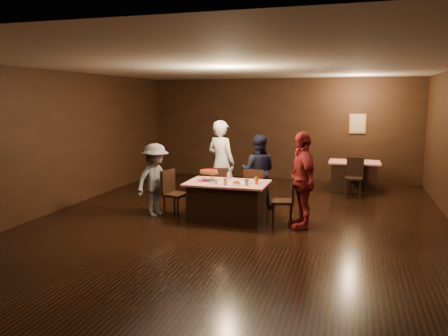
{
  "coord_description": "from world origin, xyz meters",
  "views": [
    {
      "loc": [
        2.07,
        -8.01,
        2.4
      ],
      "look_at": [
        -0.42,
        0.43,
        1.0
      ],
      "focal_mm": 35.0,
      "sensor_mm": 36.0,
      "label": 1
    }
  ],
  "objects": [
    {
      "name": "condiments",
      "position": [
        -0.44,
        -0.15,
        0.82
      ],
      "size": [
        0.17,
        0.1,
        0.09
      ],
      "color": "silver",
      "rests_on": "main_table"
    },
    {
      "name": "chair_end_right",
      "position": [
        0.84,
        0.13,
        0.47
      ],
      "size": [
        0.49,
        0.49,
        0.95
      ],
      "primitive_type": "cube",
      "rotation": [
        0.0,
        0.0,
        -1.39
      ],
      "color": "black",
      "rests_on": "ground"
    },
    {
      "name": "chair_far_left",
      "position": [
        -0.66,
        0.88,
        0.47
      ],
      "size": [
        0.51,
        0.51,
        0.95
      ],
      "primitive_type": "cube",
      "rotation": [
        0.0,
        0.0,
        3.39
      ],
      "color": "black",
      "rests_on": "ground"
    },
    {
      "name": "chair_back_far",
      "position": [
        2.16,
        4.44,
        0.47
      ],
      "size": [
        0.44,
        0.44,
        0.95
      ],
      "primitive_type": "cube",
      "rotation": [
        0.0,
        0.0,
        3.1
      ],
      "color": "black",
      "rests_on": "ground"
    },
    {
      "name": "chair_back_near",
      "position": [
        2.16,
        3.14,
        0.47
      ],
      "size": [
        0.45,
        0.45,
        0.95
      ],
      "primitive_type": "cube",
      "rotation": [
        0.0,
        0.0,
        -0.09
      ],
      "color": "black",
      "rests_on": "ground"
    },
    {
      "name": "diner_white_jacket",
      "position": [
        -0.76,
        1.35,
        0.96
      ],
      "size": [
        0.82,
        0.69,
        1.93
      ],
      "primitive_type": "imported",
      "rotation": [
        0.0,
        0.0,
        2.76
      ],
      "color": "silver",
      "rests_on": "ground"
    },
    {
      "name": "main_table",
      "position": [
        -0.26,
        0.13,
        0.39
      ],
      "size": [
        1.6,
        1.0,
        0.77
      ],
      "primitive_type": "cube",
      "color": "#B50C0D",
      "rests_on": "ground"
    },
    {
      "name": "glass_back",
      "position": [
        -0.31,
        0.43,
        0.84
      ],
      "size": [
        0.08,
        0.08,
        0.14
      ],
      "primitive_type": "cylinder",
      "color": "silver",
      "rests_on": "main_table"
    },
    {
      "name": "room",
      "position": [
        0.0,
        0.01,
        2.14
      ],
      "size": [
        10.0,
        10.04,
        3.02
      ],
      "color": "black",
      "rests_on": "ground"
    },
    {
      "name": "chair_far_right",
      "position": [
        0.14,
        0.88,
        0.47
      ],
      "size": [
        0.44,
        0.44,
        0.95
      ],
      "primitive_type": "cube",
      "rotation": [
        0.0,
        0.0,
        3.18
      ],
      "color": "black",
      "rests_on": "ground"
    },
    {
      "name": "chair_end_left",
      "position": [
        -1.36,
        0.13,
        0.47
      ],
      "size": [
        0.51,
        0.51,
        0.95
      ],
      "primitive_type": "cube",
      "rotation": [
        0.0,
        0.0,
        1.32
      ],
      "color": "black",
      "rests_on": "ground"
    },
    {
      "name": "glass_front_left",
      "position": [
        -0.21,
        -0.17,
        0.84
      ],
      "size": [
        0.08,
        0.08,
        0.14
      ],
      "primitive_type": "cylinder",
      "color": "silver",
      "rests_on": "main_table"
    },
    {
      "name": "napkin_center",
      "position": [
        0.04,
        0.13,
        0.77
      ],
      "size": [
        0.19,
        0.19,
        0.01
      ],
      "primitive_type": "cube",
      "rotation": [
        0.0,
        0.0,
        0.21
      ],
      "color": "white",
      "rests_on": "main_table"
    },
    {
      "name": "diner_red_shirt",
      "position": [
        1.21,
        0.04,
        0.91
      ],
      "size": [
        0.84,
        1.15,
        1.81
      ],
      "primitive_type": "imported",
      "rotation": [
        0.0,
        0.0,
        -1.14
      ],
      "color": "maroon",
      "rests_on": "ground"
    },
    {
      "name": "pizza_stand",
      "position": [
        -0.66,
        0.18,
        0.95
      ],
      "size": [
        0.38,
        0.38,
        0.22
      ],
      "color": "black",
      "rests_on": "main_table"
    },
    {
      "name": "glass_amber",
      "position": [
        0.34,
        0.08,
        0.84
      ],
      "size": [
        0.08,
        0.08,
        0.14
      ],
      "primitive_type": "cylinder",
      "color": "#BF7F26",
      "rests_on": "main_table"
    },
    {
      "name": "glass_front_right",
      "position": [
        0.19,
        -0.12,
        0.84
      ],
      "size": [
        0.08,
        0.08,
        0.14
      ],
      "primitive_type": "cylinder",
      "color": "silver",
      "rests_on": "main_table"
    },
    {
      "name": "back_table",
      "position": [
        2.16,
        3.84,
        0.39
      ],
      "size": [
        1.3,
        0.9,
        0.77
      ],
      "primitive_type": "cube",
      "color": "red",
      "rests_on": "ground"
    },
    {
      "name": "napkin_left",
      "position": [
        -0.41,
        0.08,
        0.77
      ],
      "size": [
        0.21,
        0.21,
        0.01
      ],
      "primitive_type": "cube",
      "rotation": [
        0.0,
        0.0,
        -0.35
      ],
      "color": "white",
      "rests_on": "main_table"
    },
    {
      "name": "diner_grey_knit",
      "position": [
        -1.78,
        0.04,
        0.75
      ],
      "size": [
        0.88,
        1.11,
        1.5
      ],
      "primitive_type": "imported",
      "rotation": [
        0.0,
        0.0,
        1.18
      ],
      "color": "slate",
      "rests_on": "ground"
    },
    {
      "name": "plate_with_slice",
      "position": [
        -0.01,
        -0.05,
        0.8
      ],
      "size": [
        0.25,
        0.25,
        0.06
      ],
      "color": "white",
      "rests_on": "main_table"
    },
    {
      "name": "plate_empty",
      "position": [
        0.29,
        0.28,
        0.78
      ],
      "size": [
        0.25,
        0.25,
        0.01
      ],
      "primitive_type": "cylinder",
      "color": "white",
      "rests_on": "main_table"
    },
    {
      "name": "diner_navy_hoodie",
      "position": [
        0.09,
        1.37,
        0.81
      ],
      "size": [
        0.83,
        0.67,
        1.62
      ],
      "primitive_type": "imported",
      "rotation": [
        0.0,
        0.0,
        3.21
      ],
      "color": "black",
      "rests_on": "ground"
    }
  ]
}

